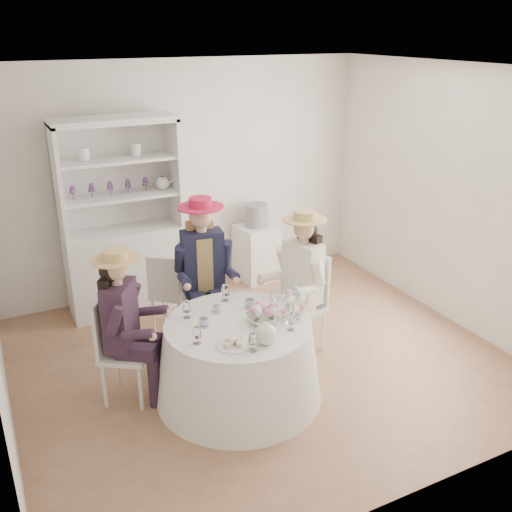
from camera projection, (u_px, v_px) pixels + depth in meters
name	position (u px, v px, depth m)	size (l,w,h in m)	color
ground	(261.00, 359.00, 5.56)	(4.50, 4.50, 0.00)	#8B6145
ceiling	(262.00, 69.00, 4.54)	(4.50, 4.50, 0.00)	white
wall_back	(184.00, 178.00, 6.71)	(4.50, 4.50, 0.00)	silver
wall_front	(413.00, 328.00, 3.39)	(4.50, 4.50, 0.00)	silver
wall_right	(452.00, 197.00, 5.98)	(4.50, 4.50, 0.00)	silver
tea_table	(238.00, 360.00, 4.89)	(1.44, 1.44, 0.71)	white
hutch	(124.00, 244.00, 6.32)	(1.46, 0.96, 2.16)	silver
side_table	(256.00, 252.00, 7.22)	(0.45, 0.45, 0.71)	silver
hatbox	(256.00, 215.00, 7.03)	(0.28, 0.28, 0.28)	black
guest_left	(123.00, 318.00, 4.70)	(0.59, 0.56, 1.38)	silver
guest_mid	(203.00, 265.00, 5.51)	(0.57, 0.60, 1.54)	silver
guest_right	(301.00, 275.00, 5.41)	(0.59, 0.55, 1.45)	silver
spare_chair	(168.00, 290.00, 5.91)	(0.51, 0.51, 0.87)	silver
teacup_a	(204.00, 323.00, 4.70)	(0.08, 0.08, 0.07)	white
teacup_b	(216.00, 309.00, 4.93)	(0.06, 0.06, 0.06)	white
teacup_c	(250.00, 304.00, 5.01)	(0.09, 0.09, 0.07)	white
flower_bowl	(261.00, 321.00, 4.74)	(0.22, 0.22, 0.06)	white
flower_arrangement	(263.00, 310.00, 4.78)	(0.19, 0.19, 0.07)	pink
table_teapot	(266.00, 334.00, 4.43)	(0.25, 0.17, 0.18)	white
sandwich_plate	(233.00, 344.00, 4.42)	(0.27, 0.27, 0.06)	white
cupcake_stand	(293.00, 306.00, 4.85)	(0.26, 0.26, 0.25)	white
stemware_set	(238.00, 315.00, 4.73)	(0.92, 0.96, 0.15)	white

